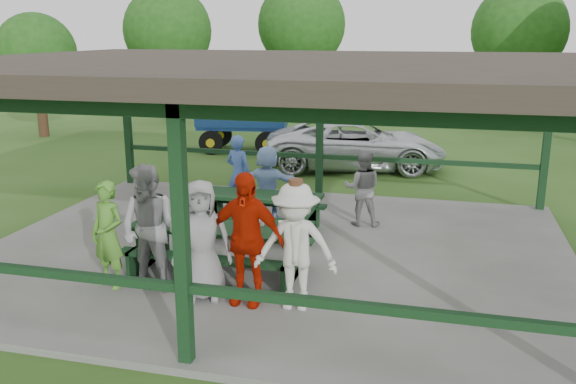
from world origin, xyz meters
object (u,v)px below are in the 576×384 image
(contestant_red, at_px, (245,238))
(pickup_truck, at_px, (356,145))
(contestant_white_fedora, at_px, (296,247))
(farm_trailer, at_px, (243,130))
(contestant_grey_left, at_px, (149,229))
(contestant_grey_mid, at_px, (202,240))
(picnic_table_far, at_px, (259,209))
(picnic_table_near, at_px, (219,243))
(spectator_grey, at_px, (362,188))
(spectator_blue, at_px, (239,174))
(spectator_lblue, at_px, (268,184))
(contestant_green, at_px, (108,235))

(contestant_red, xyz_separation_m, pickup_truck, (0.19, 9.31, -0.34))
(contestant_white_fedora, xyz_separation_m, farm_trailer, (-4.45, 11.14, -0.32))
(contestant_grey_left, height_order, contestant_red, contestant_red)
(contestant_grey_mid, height_order, pickup_truck, contestant_grey_mid)
(picnic_table_far, height_order, contestant_grey_left, contestant_grey_left)
(picnic_table_near, xyz_separation_m, contestant_grey_mid, (0.11, -0.95, 0.38))
(contestant_grey_left, height_order, contestant_grey_mid, contestant_grey_left)
(contestant_red, xyz_separation_m, spectator_grey, (1.09, 3.91, -0.20))
(contestant_white_fedora, distance_m, spectator_blue, 4.76)
(pickup_truck, bearing_deg, contestant_white_fedora, 172.35)
(contestant_white_fedora, distance_m, spectator_grey, 3.95)
(contestant_grey_mid, relative_size, spectator_blue, 1.06)
(contestant_grey_left, distance_m, contestant_red, 1.45)
(picnic_table_far, xyz_separation_m, spectator_lblue, (-0.05, 0.77, 0.29))
(contestant_red, height_order, spectator_lblue, contestant_red)
(spectator_lblue, xyz_separation_m, farm_trailer, (-2.98, 7.42, -0.20))
(picnic_table_near, height_order, contestant_grey_left, contestant_grey_left)
(contestant_green, bearing_deg, farm_trailer, 115.08)
(contestant_grey_left, height_order, spectator_grey, contestant_grey_left)
(contestant_green, xyz_separation_m, contestant_red, (2.12, -0.03, 0.14))
(contestant_grey_left, xyz_separation_m, pickup_truck, (1.64, 9.26, -0.34))
(picnic_table_far, relative_size, spectator_lblue, 1.54)
(contestant_white_fedora, height_order, spectator_blue, contestant_white_fedora)
(contestant_grey_mid, relative_size, contestant_white_fedora, 0.95)
(contestant_white_fedora, height_order, spectator_grey, contestant_white_fedora)
(contestant_green, height_order, spectator_grey, contestant_green)
(picnic_table_near, xyz_separation_m, picnic_table_far, (0.03, 2.00, -0.01))
(contestant_grey_mid, distance_m, farm_trailer, 11.57)
(picnic_table_near, xyz_separation_m, farm_trailer, (-2.99, 10.19, 0.08))
(contestant_green, height_order, contestant_red, contestant_red)
(pickup_truck, bearing_deg, contestant_red, 168.01)
(picnic_table_far, bearing_deg, spectator_blue, 122.83)
(picnic_table_far, height_order, spectator_grey, spectator_grey)
(contestant_red, distance_m, spectator_grey, 4.06)
(contestant_grey_mid, bearing_deg, contestant_grey_left, 156.82)
(contestant_grey_left, relative_size, farm_trailer, 0.48)
(contestant_green, distance_m, pickup_truck, 9.56)
(spectator_grey, relative_size, farm_trailer, 0.38)
(contestant_green, xyz_separation_m, farm_trailer, (-1.63, 11.09, -0.23))
(picnic_table_near, bearing_deg, contestant_red, -51.30)
(picnic_table_far, xyz_separation_m, contestant_grey_mid, (0.08, -2.95, 0.39))
(farm_trailer, bearing_deg, spectator_blue, -80.91)
(contestant_grey_left, distance_m, spectator_grey, 4.63)
(contestant_grey_left, bearing_deg, contestant_red, 6.29)
(contestant_grey_mid, xyz_separation_m, spectator_blue, (-0.89, 4.20, -0.04))
(contestant_white_fedora, xyz_separation_m, pickup_truck, (-0.51, 9.32, -0.29))
(picnic_table_near, bearing_deg, farm_trailer, 106.37)
(contestant_grey_mid, xyz_separation_m, pickup_truck, (0.83, 9.32, -0.27))
(picnic_table_near, height_order, contestant_grey_mid, contestant_grey_mid)
(contestant_grey_mid, distance_m, contestant_white_fedora, 1.34)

